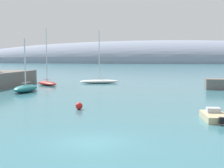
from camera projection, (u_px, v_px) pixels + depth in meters
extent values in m
plane|color=#38727F|center=(92.00, 143.00, 18.37)|extent=(600.00, 600.00, 0.00)
ellipsoid|color=gray|center=(159.00, 63.00, 265.78)|extent=(393.47, 66.94, 39.04)
ellipsoid|color=#1E6B70|center=(26.00, 89.00, 44.98)|extent=(2.54, 5.87, 1.04)
cylinder|color=silver|center=(25.00, 62.00, 44.63)|extent=(0.19, 0.19, 6.85)
cube|color=silver|center=(26.00, 82.00, 45.15)|extent=(0.20, 2.61, 0.10)
ellipsoid|color=red|center=(47.00, 83.00, 55.75)|extent=(5.76, 5.38, 0.73)
cylinder|color=silver|center=(47.00, 55.00, 55.30)|extent=(0.15, 0.15, 9.52)
cube|color=silver|center=(46.00, 79.00, 55.90)|extent=(2.09, 1.85, 0.10)
ellipsoid|color=white|center=(99.00, 81.00, 60.10)|extent=(7.99, 4.38, 0.72)
cylinder|color=silver|center=(99.00, 55.00, 59.64)|extent=(0.18, 0.18, 9.55)
cube|color=silver|center=(98.00, 78.00, 59.99)|extent=(3.33, 1.10, 0.10)
cube|color=#C6B284|center=(215.00, 117.00, 25.02)|extent=(2.11, 3.87, 0.52)
cube|color=black|center=(222.00, 121.00, 22.91)|extent=(0.39, 0.47, 0.47)
cube|color=#B2B7C1|center=(213.00, 110.00, 25.53)|extent=(1.16, 0.98, 0.40)
sphere|color=red|center=(79.00, 106.00, 29.99)|extent=(0.70, 0.70, 0.70)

